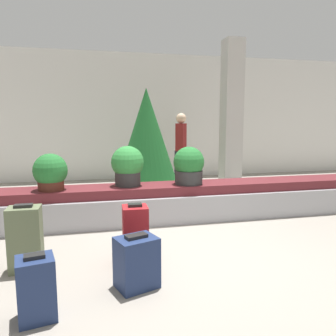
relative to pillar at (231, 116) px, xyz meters
The scene contains 13 objects.
ground_plane 4.13m from the pillar, 119.05° to the right, with size 18.00×18.00×0.00m, color gray.
back_wall 2.62m from the pillar, 134.90° to the left, with size 18.00×0.06×3.20m.
carousel 2.98m from the pillar, 133.89° to the right, with size 6.73×0.72×0.54m.
pillar is the anchor object (origin of this frame).
suitcase_0 4.44m from the pillar, 126.65° to the right, with size 0.27×0.26×0.65m.
suitcase_1 4.87m from the pillar, 123.59° to the right, with size 0.42×0.38×0.49m.
suitcase_2 5.57m from the pillar, 128.84° to the right, with size 0.32×0.30×0.52m.
suitcase_3 5.07m from the pillar, 137.63° to the right, with size 0.31×0.24×0.68m.
potted_plant_0 2.61m from the pillar, 128.02° to the right, with size 0.47×0.47×0.57m.
potted_plant_1 3.18m from the pillar, 142.51° to the right, with size 0.48×0.48×0.59m.
potted_plant_2 4.12m from the pillar, 150.97° to the right, with size 0.47×0.47×0.51m.
traveler_0 1.33m from the pillar, 141.99° to the left, with size 0.32×0.37×1.67m.
decorated_tree 1.96m from the pillar, behind, with size 1.29×1.29×2.14m.
Camera 1 is at (-1.09, -3.36, 1.50)m, focal length 35.00 mm.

